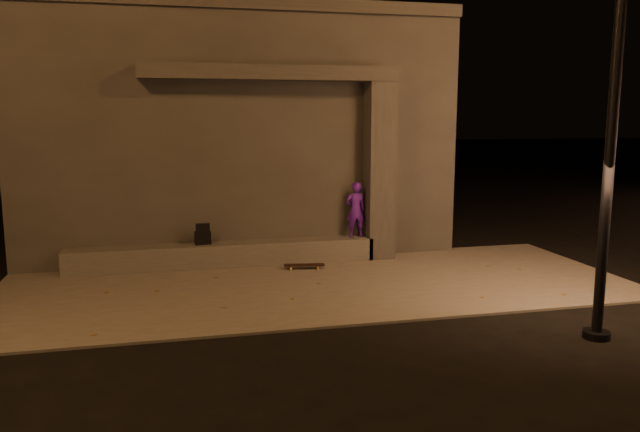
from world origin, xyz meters
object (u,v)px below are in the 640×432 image
object	(u,v)px
skateboarder	(356,210)
skateboard	(304,265)
column	(379,171)
street_lamp_0	(619,37)
backpack	(203,237)

from	to	relation	value
skateboarder	skateboard	bearing A→B (deg)	27.85
skateboarder	skateboard	size ratio (longest dim) A/B	1.42
skateboard	column	bearing A→B (deg)	29.45
skateboard	street_lamp_0	xyz separation A→B (m)	(3.08, -4.50, 3.84)
skateboard	street_lamp_0	world-z (taller)	street_lamp_0
backpack	column	bearing A→B (deg)	-4.22
skateboarder	street_lamp_0	world-z (taller)	street_lamp_0
column	backpack	bearing A→B (deg)	180.00
backpack	street_lamp_0	xyz separation A→B (m)	(4.96, -5.15, 3.32)
backpack	skateboard	size ratio (longest dim) A/B	0.53
skateboarder	backpack	bearing A→B (deg)	-0.20
backpack	street_lamp_0	bearing A→B (deg)	-50.28
skateboarder	street_lamp_0	distance (m)	6.19
skateboarder	backpack	xyz separation A→B (m)	(-3.10, 0.00, -0.42)
column	street_lamp_0	size ratio (longest dim) A/B	0.52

